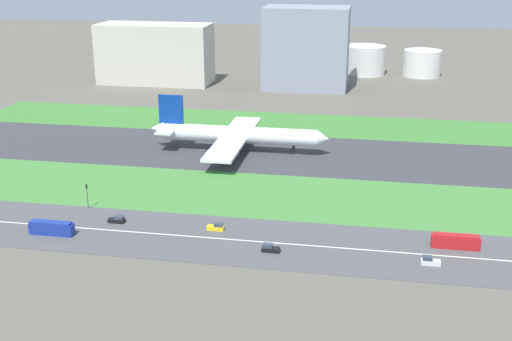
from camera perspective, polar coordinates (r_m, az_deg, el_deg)
ground_plane at (r=229.26m, az=3.67°, el=1.41°), size 800.00×800.00×0.00m
runway at (r=229.25m, az=3.67°, el=1.42°), size 280.00×46.00×0.10m
grass_median_north at (r=268.39m, az=4.69°, el=4.05°), size 280.00×36.00×0.10m
grass_median_south at (r=190.88m, az=2.24°, el=-2.27°), size 280.00×36.00×0.10m
highway at (r=161.83m, az=0.66°, el=-6.35°), size 280.00×28.00×0.10m
highway_centerline at (r=161.81m, az=0.66°, el=-6.33°), size 266.00×0.50×0.01m
airliner at (r=230.92m, az=-1.89°, el=3.19°), size 65.00×56.00×19.70m
car_2 at (r=176.33m, az=-12.16°, el=-4.27°), size 4.40×1.80×2.00m
bus_0 at (r=173.30m, az=-17.62°, el=-4.87°), size 11.60×2.50×3.50m
bus_1 at (r=165.43m, az=17.23°, el=-6.01°), size 11.60×2.50×3.50m
car_4 at (r=168.35m, az=-3.52°, el=-5.01°), size 4.40×1.80×2.00m
car_1 at (r=156.02m, az=15.11°, el=-7.73°), size 4.40×1.80×2.00m
car_0 at (r=156.66m, az=1.24°, el=-6.91°), size 4.40×1.80×2.00m
traffic_light at (r=186.40m, az=-14.70°, el=-2.05°), size 0.36×0.50×7.20m
terminal_building at (r=354.26m, az=-8.89°, el=10.16°), size 59.71×24.04×31.39m
hangar_building at (r=336.33m, az=4.46°, el=10.72°), size 42.74×26.32×41.40m
fuel_tank_west at (r=383.07m, az=4.54°, el=9.66°), size 23.58×23.58×13.78m
fuel_tank_centre at (r=381.11m, az=9.59°, el=9.61°), size 23.26×23.26×16.36m
fuel_tank_east at (r=382.29m, az=14.47°, el=9.18°), size 20.97×20.97×14.78m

